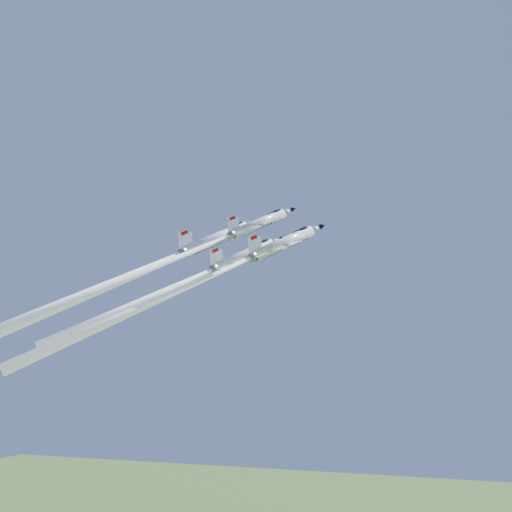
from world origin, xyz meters
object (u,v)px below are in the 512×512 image
(jet_lead, at_px, (195,283))
(jet_right, at_px, (163,264))
(jet_left, at_px, (182,283))
(jet_slot, at_px, (127,276))

(jet_lead, bearing_deg, jet_right, -55.02)
(jet_lead, distance_m, jet_right, 9.21)
(jet_left, distance_m, jet_slot, 15.34)
(jet_lead, xyz_separation_m, jet_right, (-1.31, -8.93, 1.81))
(jet_left, height_order, jet_right, jet_right)
(jet_lead, relative_size, jet_right, 1.05)
(jet_left, relative_size, jet_slot, 0.91)
(jet_left, height_order, jet_slot, jet_slot)
(jet_right, relative_size, jet_slot, 1.06)
(jet_lead, relative_size, jet_slot, 1.12)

